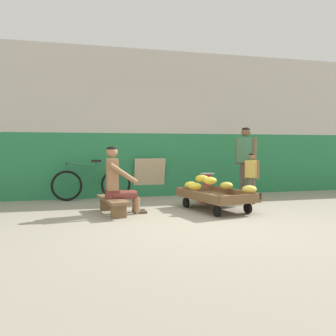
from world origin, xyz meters
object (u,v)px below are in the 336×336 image
at_px(weighing_scale, 208,180).
at_px(customer_adult, 246,155).
at_px(plastic_crate, 207,195).
at_px(shopping_bag, 225,198).
at_px(banana_cart, 216,197).
at_px(sign_board, 149,178).
at_px(bicycle_near_left, 91,184).
at_px(customer_child, 251,173).
at_px(vendor_seated, 117,180).
at_px(low_bench, 112,202).

relative_size(weighing_scale, customer_adult, 0.20).
bearing_deg(plastic_crate, shopping_bag, -63.77).
bearing_deg(banana_cart, sign_board, 110.88).
relative_size(banana_cart, sign_board, 1.81).
relative_size(bicycle_near_left, customer_child, 1.65).
relative_size(plastic_crate, customer_child, 0.36).
bearing_deg(customer_child, bicycle_near_left, 156.67).
relative_size(vendor_seated, shopping_bag, 4.75).
relative_size(vendor_seated, weighing_scale, 3.80).
relative_size(banana_cart, customer_adult, 1.04).
height_order(plastic_crate, weighing_scale, weighing_scale).
height_order(banana_cart, vendor_seated, vendor_seated).
bearing_deg(customer_adult, sign_board, 147.51).
distance_m(low_bench, shopping_bag, 2.28).
bearing_deg(low_bench, weighing_scale, 22.99).
height_order(bicycle_near_left, customer_adult, customer_adult).
relative_size(vendor_seated, customer_adult, 0.75).
height_order(plastic_crate, sign_board, sign_board).
distance_m(banana_cart, plastic_crate, 1.01).
bearing_deg(banana_cart, shopping_bag, 53.05).
xyz_separation_m(bicycle_near_left, shopping_bag, (2.50, -1.25, -0.23)).
xyz_separation_m(weighing_scale, shopping_bag, (0.20, -0.41, -0.33)).
relative_size(customer_adult, shopping_bag, 6.38).
bearing_deg(customer_child, customer_adult, 80.36).
height_order(plastic_crate, shopping_bag, plastic_crate).
height_order(vendor_seated, shopping_bag, vendor_seated).
height_order(weighing_scale, bicycle_near_left, bicycle_near_left).
distance_m(bicycle_near_left, customer_child, 3.32).
bearing_deg(vendor_seated, weighing_scale, 23.89).
xyz_separation_m(banana_cart, shopping_bag, (0.42, 0.56, -0.12)).
bearing_deg(low_bench, customer_child, 8.08).
distance_m(bicycle_near_left, sign_board, 1.32).
height_order(vendor_seated, bicycle_near_left, vendor_seated).
xyz_separation_m(banana_cart, weighing_scale, (0.22, 0.98, 0.21)).
bearing_deg(shopping_bag, bicycle_near_left, 153.34).
bearing_deg(bicycle_near_left, weighing_scale, -20.14).
height_order(vendor_seated, plastic_crate, vendor_seated).
bearing_deg(customer_child, shopping_bag, 174.14).
height_order(low_bench, vendor_seated, vendor_seated).
bearing_deg(customer_adult, low_bench, -164.79).
distance_m(bicycle_near_left, customer_adult, 3.29).
height_order(sign_board, shopping_bag, sign_board).
xyz_separation_m(low_bench, customer_child, (2.77, 0.39, 0.42)).
distance_m(low_bench, weighing_scale, 2.22).
bearing_deg(weighing_scale, sign_board, 133.30).
bearing_deg(bicycle_near_left, plastic_crate, -20.11).
relative_size(vendor_seated, sign_board, 1.30).
height_order(customer_child, shopping_bag, customer_child).
bearing_deg(sign_board, customer_adult, -32.49).
bearing_deg(sign_board, vendor_seated, -116.29).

